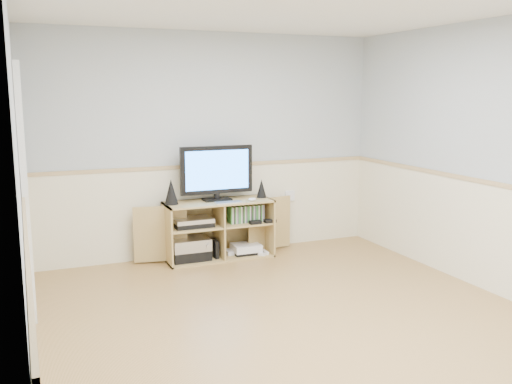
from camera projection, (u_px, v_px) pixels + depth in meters
room at (286, 173)px, 4.48m from camera, size 4.04×4.54×2.54m
media_cabinet at (217, 228)px, 6.41m from camera, size 1.87×0.45×0.65m
monitor at (217, 171)px, 6.29m from camera, size 0.83×0.18×0.61m
speaker_left at (171, 192)px, 6.10m from camera, size 0.15×0.15×0.27m
speaker_right at (261, 188)px, 6.51m from camera, size 0.11×0.11×0.21m
keyboard at (228, 202)px, 6.20m from camera, size 0.29×0.12×0.01m
mouse at (252, 199)px, 6.31m from camera, size 0.11×0.08×0.04m
av_components at (191, 242)px, 6.26m from camera, size 0.51×0.31×0.47m
game_consoles at (245, 249)px, 6.51m from camera, size 0.45×0.30×0.11m
game_cases at (246, 214)px, 6.44m from camera, size 0.41×0.14×0.19m
wall_outlet at (290, 196)px, 6.90m from camera, size 0.12×0.03×0.12m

